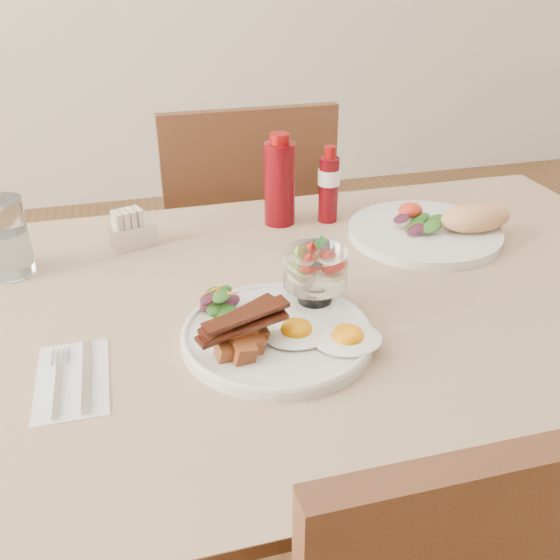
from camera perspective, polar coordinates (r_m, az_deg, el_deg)
The scene contains 13 objects.
table at distance 1.08m, azimuth 3.91°, elevation -5.48°, with size 1.33×0.88×0.75m.
chair_far at distance 1.70m, azimuth -3.36°, elevation 2.85°, with size 0.42×0.42×0.93m.
main_plate at distance 0.91m, azimuth -0.24°, elevation -5.12°, with size 0.28×0.28×0.02m, color silver.
fried_eggs at distance 0.89m, azimuth 3.84°, elevation -4.97°, with size 0.18×0.14×0.03m.
bacon_potato_pile at distance 0.85m, azimuth -3.52°, elevation -4.87°, with size 0.14×0.09×0.06m.
side_salad at distance 0.95m, azimuth -5.50°, elevation -2.07°, with size 0.07×0.06×0.04m.
fruit_cup at distance 0.95m, azimuth 3.24°, elevation 1.04°, with size 0.10×0.10×0.10m.
second_plate at distance 1.26m, azimuth 14.12°, elevation 4.66°, with size 0.31×0.30×0.07m.
ketchup_bottle at distance 1.26m, azimuth -0.04°, elevation 8.94°, with size 0.08×0.08×0.19m.
hot_sauce_bottle at distance 1.28m, azimuth 4.46°, elevation 8.60°, with size 0.05×0.05×0.16m.
sugar_caddy at distance 1.21m, azimuth -13.41°, elevation 4.36°, with size 0.09×0.07×0.07m.
water_glass at distance 1.17m, azimuth -23.79°, elevation 3.21°, with size 0.08×0.08×0.14m.
napkin_cutlery at distance 0.88m, azimuth -18.37°, elevation -8.56°, with size 0.10×0.17×0.01m.
Camera 1 is at (-0.30, -0.84, 1.27)m, focal length 40.00 mm.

